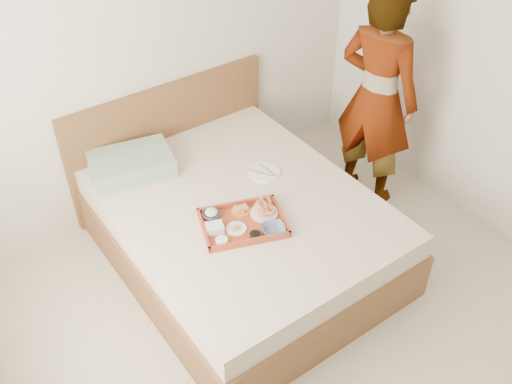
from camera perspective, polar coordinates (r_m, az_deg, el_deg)
The scene contains 16 objects.
ground at distance 3.66m, azimuth 7.38°, elevation -15.88°, with size 3.50×4.00×0.01m, color beige.
wall_back at distance 4.11m, azimuth -10.37°, elevation 14.59°, with size 3.50×0.01×2.60m, color silver.
bed at distance 3.97m, azimuth -1.43°, elevation -3.81°, with size 1.65×2.00×0.53m, color brown.
headboard at distance 4.50m, azimuth -8.52°, elevation 5.08°, with size 1.65×0.06×0.95m, color brown.
pillow at distance 4.10m, azimuth -12.27°, elevation 2.74°, with size 0.56×0.38×0.13m, color #8EA48E.
tray at distance 3.60m, azimuth -1.32°, elevation -3.06°, with size 0.52×0.38×0.05m, color #B04628.
prawn_plate at distance 3.68m, azimuth 0.81°, elevation -2.08°, with size 0.18×0.18×0.01m, color white.
navy_bowl_big at distance 3.55m, azimuth 1.75°, elevation -3.71°, with size 0.15×0.15×0.04m, color navy.
sauce_dish at distance 3.51m, azimuth -0.08°, elevation -4.33°, with size 0.08×0.08×0.03m, color black.
meat_plate at distance 3.57m, azimuth -1.97°, elevation -3.66°, with size 0.13×0.13×0.01m, color white.
bread_plate at distance 3.69m, azimuth -1.50°, elevation -1.87°, with size 0.13×0.13×0.01m, color orange.
salad_bowl at distance 3.66m, azimuth -4.44°, elevation -2.25°, with size 0.11×0.11×0.04m, color navy.
plastic_tub at distance 3.56m, azimuth -4.14°, elevation -3.57°, with size 0.11×0.09×0.05m, color silver.
cheese_round at distance 3.48m, azimuth -3.42°, elevation -4.86°, with size 0.08×0.08×0.03m, color white.
dinner_plate at distance 4.03m, azimuth 0.82°, elevation 1.95°, with size 0.22×0.22×0.01m, color white.
person at distance 4.31m, azimuth 11.90°, elevation 9.08°, with size 0.63×0.41×1.73m, color silver.
Camera 1 is at (-1.57, -1.41, 2.99)m, focal length 40.32 mm.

